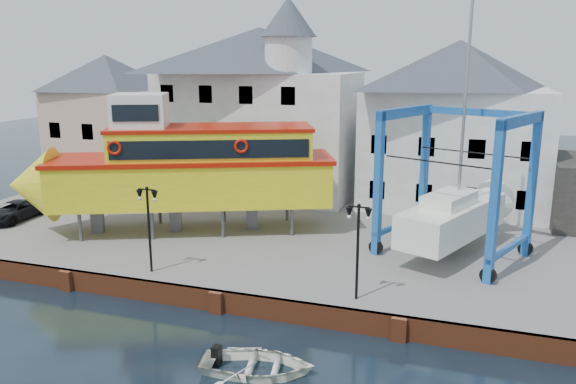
% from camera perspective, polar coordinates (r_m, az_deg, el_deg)
% --- Properties ---
extents(ground, '(140.00, 140.00, 0.00)m').
position_cam_1_polar(ground, '(25.67, -7.23, -12.04)').
color(ground, black).
rests_on(ground, ground).
extents(hardstanding, '(44.00, 22.00, 1.00)m').
position_cam_1_polar(hardstanding, '(35.04, 0.51, -4.02)').
color(hardstanding, slate).
rests_on(hardstanding, ground).
extents(quay_wall, '(44.00, 0.47, 1.00)m').
position_cam_1_polar(quay_wall, '(25.55, -7.16, -10.93)').
color(quay_wall, brown).
rests_on(quay_wall, ground).
extents(building_pink, '(8.00, 7.00, 10.30)m').
position_cam_1_polar(building_pink, '(48.26, -17.70, 7.02)').
color(building_pink, tan).
rests_on(building_pink, hardstanding).
extents(building_white_main, '(14.00, 8.30, 14.00)m').
position_cam_1_polar(building_white_main, '(42.19, -2.71, 8.43)').
color(building_white_main, beige).
rests_on(building_white_main, hardstanding).
extents(building_white_right, '(12.00, 8.00, 11.20)m').
position_cam_1_polar(building_white_right, '(40.08, 16.60, 6.56)').
color(building_white_right, beige).
rests_on(building_white_right, hardstanding).
extents(lamp_post_left, '(1.12, 0.32, 4.20)m').
position_cam_1_polar(lamp_post_left, '(27.10, -14.05, -1.56)').
color(lamp_post_left, black).
rests_on(lamp_post_left, hardstanding).
extents(lamp_post_right, '(1.12, 0.32, 4.20)m').
position_cam_1_polar(lamp_post_right, '(23.44, 7.16, -3.60)').
color(lamp_post_right, black).
rests_on(lamp_post_right, hardstanding).
extents(tour_boat, '(18.74, 11.39, 8.07)m').
position_cam_1_polar(tour_boat, '(33.31, -11.51, 2.43)').
color(tour_boat, '#59595E').
rests_on(tour_boat, hardstanding).
extents(travel_lift, '(8.21, 9.74, 14.41)m').
position_cam_1_polar(travel_lift, '(30.79, 17.09, -1.47)').
color(travel_lift, '#19489E').
rests_on(travel_lift, hardstanding).
extents(van, '(2.27, 4.40, 1.19)m').
position_cam_1_polar(van, '(39.50, -26.08, -1.75)').
color(van, black).
rests_on(van, hardstanding).
extents(motorboat_b, '(4.60, 3.66, 0.85)m').
position_cam_1_polar(motorboat_b, '(21.19, -3.13, -17.83)').
color(motorboat_b, white).
rests_on(motorboat_b, ground).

